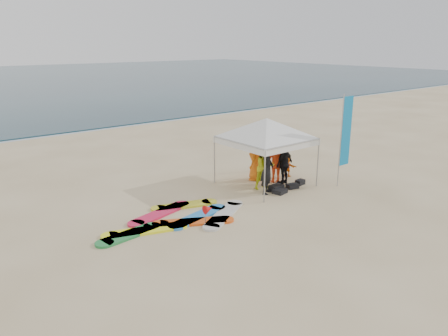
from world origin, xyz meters
name	(u,v)px	position (x,y,z in m)	size (l,w,h in m)	color
ground	(273,223)	(0.00, 0.00, 0.00)	(120.00, 120.00, 0.00)	beige
shoreline_foam	(67,133)	(0.00, 18.20, 0.00)	(160.00, 1.20, 0.01)	silver
person_black_a	(267,170)	(1.82, 2.15, 0.93)	(0.68, 0.45, 1.86)	black
person_yellow	(265,168)	(2.13, 2.59, 0.85)	(0.83, 0.65, 1.71)	yellow
person_orange_a	(276,161)	(3.08, 2.93, 0.89)	(1.16, 0.66, 1.79)	red
person_black_b	(284,164)	(3.17, 2.56, 0.83)	(0.97, 0.40, 1.65)	black
person_orange_b	(256,159)	(2.65, 3.65, 0.89)	(0.87, 0.57, 1.79)	orange
person_seated	(287,167)	(4.02, 3.16, 0.41)	(0.77, 0.24, 0.83)	orange
canopy_tent	(267,118)	(2.51, 2.95, 2.67)	(4.07, 4.07, 3.07)	#A5A5A8
feather_flag	(346,132)	(4.86, 0.99, 2.14)	(0.61, 0.04, 3.63)	#A5A5A8
marker_pennant	(208,209)	(-1.61, 1.23, 0.49)	(0.28, 0.28, 0.64)	#A5A5A8
gear_pile	(284,187)	(2.64, 2.00, 0.10)	(1.85, 0.74, 0.22)	black
surfboard_spread	(179,219)	(-2.17, 2.07, 0.04)	(5.09, 2.85, 0.07)	#DE4F12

